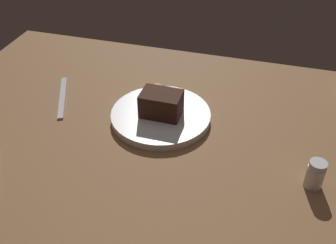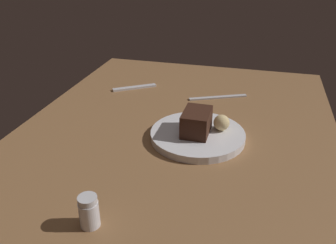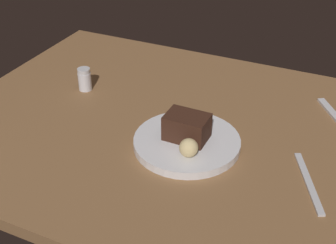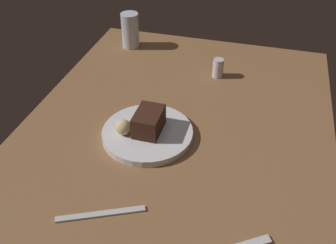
{
  "view_description": "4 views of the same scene",
  "coord_description": "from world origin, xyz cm",
  "px_view_note": "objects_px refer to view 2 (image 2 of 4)",
  "views": [
    {
      "loc": [
        21.78,
        -67.65,
        61.59
      ],
      "look_at": [
        2.13,
        0.83,
        6.82
      ],
      "focal_mm": 42.68,
      "sensor_mm": 36.0,
      "label": 1
    },
    {
      "loc": [
        76.74,
        19.08,
        48.28
      ],
      "look_at": [
        2.88,
        -0.42,
        8.91
      ],
      "focal_mm": 37.84,
      "sensor_mm": 36.0,
      "label": 2
    },
    {
      "loc": [
        -32.63,
        84.72,
        64.16
      ],
      "look_at": [
        3.24,
        6.69,
        8.41
      ],
      "focal_mm": 49.28,
      "sensor_mm": 36.0,
      "label": 3
    },
    {
      "loc": [
        -74.09,
        -19.51,
        68.22
      ],
      "look_at": [
        2.29,
        1.66,
        6.06
      ],
      "focal_mm": 40.47,
      "sensor_mm": 36.0,
      "label": 4
    }
  ],
  "objects_px": {
    "bread_roll": "(222,123)",
    "chocolate_cake_slice": "(196,122)",
    "salt_shaker": "(89,211)",
    "dessert_plate": "(198,135)",
    "butter_knife": "(218,97)",
    "dessert_spoon": "(135,88)"
  },
  "relations": [
    {
      "from": "dessert_spoon",
      "to": "butter_knife",
      "type": "distance_m",
      "value": 0.29
    },
    {
      "from": "chocolate_cake_slice",
      "to": "butter_knife",
      "type": "xyz_separation_m",
      "value": [
        -0.28,
        0.02,
        -0.05
      ]
    },
    {
      "from": "salt_shaker",
      "to": "butter_knife",
      "type": "height_order",
      "value": "salt_shaker"
    },
    {
      "from": "butter_knife",
      "to": "dessert_plate",
      "type": "bearing_deg",
      "value": 61.85
    },
    {
      "from": "salt_shaker",
      "to": "dessert_spoon",
      "type": "distance_m",
      "value": 0.65
    },
    {
      "from": "chocolate_cake_slice",
      "to": "bread_roll",
      "type": "bearing_deg",
      "value": 116.35
    },
    {
      "from": "bread_roll",
      "to": "chocolate_cake_slice",
      "type": "bearing_deg",
      "value": -63.65
    },
    {
      "from": "dessert_spoon",
      "to": "butter_knife",
      "type": "relative_size",
      "value": 0.79
    },
    {
      "from": "salt_shaker",
      "to": "dessert_plate",
      "type": "bearing_deg",
      "value": 160.14
    },
    {
      "from": "butter_knife",
      "to": "dessert_spoon",
      "type": "bearing_deg",
      "value": -26.56
    },
    {
      "from": "dessert_plate",
      "to": "bread_roll",
      "type": "bearing_deg",
      "value": 115.66
    },
    {
      "from": "dessert_plate",
      "to": "dessert_spoon",
      "type": "height_order",
      "value": "dessert_plate"
    },
    {
      "from": "chocolate_cake_slice",
      "to": "bread_roll",
      "type": "distance_m",
      "value": 0.07
    },
    {
      "from": "bread_roll",
      "to": "salt_shaker",
      "type": "xyz_separation_m",
      "value": [
        0.38,
        -0.18,
        -0.01
      ]
    },
    {
      "from": "bread_roll",
      "to": "dessert_spoon",
      "type": "height_order",
      "value": "bread_roll"
    },
    {
      "from": "salt_shaker",
      "to": "dessert_spoon",
      "type": "relative_size",
      "value": 0.42
    },
    {
      "from": "dessert_plate",
      "to": "butter_knife",
      "type": "height_order",
      "value": "dessert_plate"
    },
    {
      "from": "dessert_plate",
      "to": "salt_shaker",
      "type": "bearing_deg",
      "value": -19.86
    },
    {
      "from": "chocolate_cake_slice",
      "to": "butter_knife",
      "type": "height_order",
      "value": "chocolate_cake_slice"
    },
    {
      "from": "dessert_spoon",
      "to": "dessert_plate",
      "type": "bearing_deg",
      "value": -79.97
    },
    {
      "from": "dessert_plate",
      "to": "bread_roll",
      "type": "relative_size",
      "value": 5.87
    },
    {
      "from": "bread_roll",
      "to": "salt_shaker",
      "type": "height_order",
      "value": "salt_shaker"
    }
  ]
}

